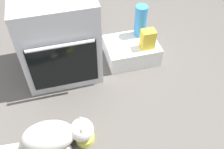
% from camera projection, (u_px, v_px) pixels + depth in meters
% --- Properties ---
extents(ground, '(8.00, 8.00, 0.00)m').
position_uv_depth(ground, '(66.00, 100.00, 2.11)').
color(ground, '#56514C').
extents(oven, '(0.61, 0.65, 0.76)m').
position_uv_depth(oven, '(58.00, 33.00, 2.12)').
color(oven, '#B7BABF').
rests_on(oven, ground).
extents(pantry_cabinet, '(0.47, 0.36, 0.17)m').
position_uv_depth(pantry_cabinet, '(131.00, 50.00, 2.41)').
color(pantry_cabinet, white).
rests_on(pantry_cabinet, ground).
extents(food_bowl, '(0.14, 0.14, 0.08)m').
position_uv_depth(food_bowl, '(85.00, 138.00, 1.85)').
color(food_bowl, '#D1D14C').
rests_on(food_bowl, ground).
extents(cat, '(0.77, 0.24, 0.24)m').
position_uv_depth(cat, '(55.00, 136.00, 1.75)').
color(cat, silver).
rests_on(cat, ground).
extents(water_bottle, '(0.11, 0.11, 0.30)m').
position_uv_depth(water_bottle, '(141.00, 21.00, 2.33)').
color(water_bottle, '#388CD1').
rests_on(water_bottle, pantry_cabinet).
extents(snack_bag, '(0.12, 0.09, 0.18)m').
position_uv_depth(snack_bag, '(148.00, 39.00, 2.24)').
color(snack_bag, yellow).
rests_on(snack_bag, pantry_cabinet).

